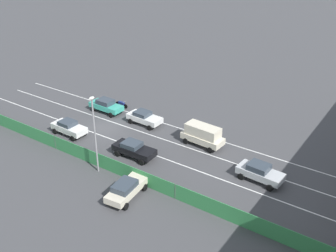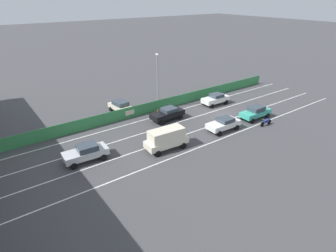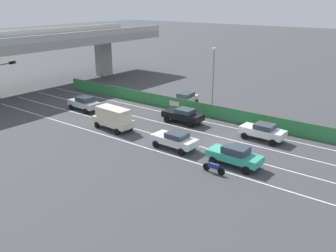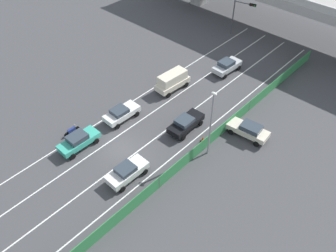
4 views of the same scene
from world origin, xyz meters
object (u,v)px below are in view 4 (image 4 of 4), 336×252
Objects in this scene: car_taxi_teal at (78,141)px; car_sedan_black at (186,123)px; car_sedan_silver at (227,66)px; street_lamp at (211,119)px; traffic_light at (241,11)px; car_van_cream at (172,80)px; parked_sedan_cream at (249,130)px; car_hatchback_white at (121,113)px; motorcycle at (72,131)px; car_sedan_white at (127,172)px; traffic_cone at (203,139)px.

car_taxi_teal reaches higher than car_sedan_black.
street_lamp is at bearing -61.45° from car_sedan_silver.
car_sedan_silver is 10.74m from traffic_light.
traffic_light is (-1.78, 16.96, 2.59)m from car_van_cream.
car_sedan_silver is 12.33m from parked_sedan_cream.
traffic_light is at bearing 109.96° from car_sedan_black.
car_hatchback_white is 5.73m from motorcycle.
street_lamp is (3.65, 7.79, 3.77)m from car_sedan_white.
car_taxi_teal is 0.97× the size of car_sedan_black.
traffic_light is at bearing 88.59° from motorcycle.
car_sedan_black is at bearing 92.36° from car_sedan_white.
motorcycle is at bearing -91.41° from traffic_light.
car_van_cream reaches higher than motorcycle.
car_taxi_teal is at bearing -175.22° from car_sedan_white.
street_lamp is at bearing -16.43° from car_sedan_black.
car_sedan_silver is at bearing 81.89° from car_taxi_teal.
car_van_cream is at bearing 150.31° from street_lamp.
motorcycle reaches higher than traffic_cone.
car_sedan_white is 0.93× the size of car_sedan_black.
car_hatchback_white is 9.65m from traffic_cone.
traffic_light is 8.29× the size of traffic_cone.
car_hatchback_white is 11.37m from street_lamp.
traffic_light is (-8.18, 30.48, 2.97)m from car_sedan_white.
traffic_light is at bearing 105.02° from car_sedan_white.
car_sedan_silver is (3.10, 21.77, 0.01)m from car_taxi_teal.
traffic_light reaches higher than motorcycle.
street_lamp is at bearing -35.34° from traffic_cone.
car_taxi_teal is 21.99m from car_sedan_silver.
car_sedan_black is 2.34× the size of motorcycle.
traffic_light is at bearing 92.63° from car_taxi_teal.
car_hatchback_white is 0.55× the size of street_lamp.
motorcycle is at bearing -133.87° from car_sedan_black.
street_lamp reaches higher than parked_sedan_cream.
car_sedan_white is (3.65, -21.20, -0.03)m from car_sedan_silver.
car_hatchback_white is 0.93× the size of parked_sedan_cream.
car_van_cream is 1.10× the size of car_hatchback_white.
car_taxi_teal is 5.95m from car_hatchback_white.
car_sedan_silver is at bearing 78.78° from car_hatchback_white.
car_van_cream is 9.86m from traffic_cone.
car_van_cream is 8.16m from car_hatchback_white.
car_taxi_teal is at bearing -16.44° from motorcycle.
car_sedan_white is 8.94m from motorcycle.
motorcycle is 14.15m from traffic_cone.
car_sedan_black is at bearing -37.01° from car_van_cream.
parked_sedan_cream is at bearing -52.90° from traffic_light.
traffic_cone is (-1.44, 1.02, -4.36)m from street_lamp.
car_sedan_silver is at bearing 118.55° from street_lamp.
motorcycle is 15.34m from street_lamp.
car_sedan_black is 23.07m from traffic_light.
traffic_cone is (2.21, 8.81, -0.59)m from car_sedan_white.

